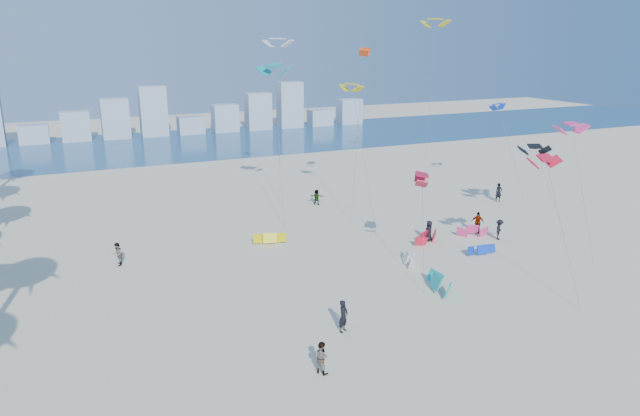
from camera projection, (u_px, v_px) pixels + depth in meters
name	position (u px, v px, depth m)	size (l,w,h in m)	color
ground	(402.00, 398.00, 26.55)	(220.00, 220.00, 0.00)	beige
ocean	(156.00, 146.00, 89.71)	(220.00, 220.00, 0.00)	navy
kitesurfer_near	(343.00, 316.00, 32.37)	(0.69, 0.45, 1.90)	black
kitesurfer_mid	(321.00, 357.00, 28.39)	(0.82, 0.64, 1.68)	gray
kitesurfers_far	(391.00, 220.00, 49.84)	(37.84, 16.92, 1.91)	black
grounded_kites	(413.00, 251.00, 43.80)	(19.31, 15.46, 1.00)	silver
flying_kites	(413.00, 83.00, 51.31)	(27.45, 34.07, 18.52)	red
distant_skyline	(138.00, 119.00, 97.16)	(85.00, 3.00, 8.40)	#9EADBF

